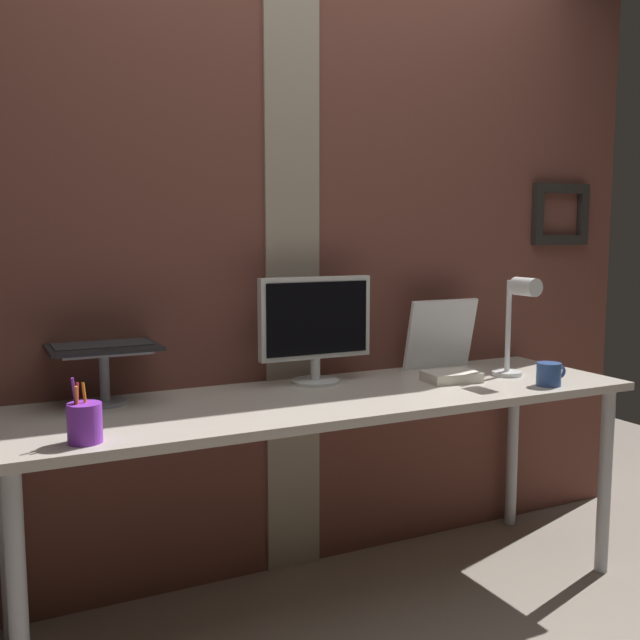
{
  "coord_description": "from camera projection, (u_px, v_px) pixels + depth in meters",
  "views": [
    {
      "loc": [
        -1.13,
        -2.15,
        1.32
      ],
      "look_at": [
        -0.0,
        0.13,
        1.01
      ],
      "focal_mm": 40.48,
      "sensor_mm": 36.0,
      "label": 1
    }
  ],
  "objects": [
    {
      "name": "desk",
      "position": [
        333.0,
        414.0,
        2.51
      ],
      "size": [
        2.22,
        0.64,
        0.76
      ],
      "color": "beige",
      "rests_on": "ground_plane"
    },
    {
      "name": "brick_wall_back",
      "position": [
        289.0,
        245.0,
        2.79
      ],
      "size": [
        3.32,
        0.16,
        2.54
      ],
      "color": "brown",
      "rests_on": "ground_plane"
    },
    {
      "name": "whiteboard_panel",
      "position": [
        441.0,
        334.0,
        2.97
      ],
      "size": [
        0.32,
        0.08,
        0.29
      ],
      "primitive_type": "cube",
      "rotation": [
        0.22,
        0.0,
        0.0
      ],
      "color": "white",
      "rests_on": "desk"
    },
    {
      "name": "monitor",
      "position": [
        316.0,
        323.0,
        2.67
      ],
      "size": [
        0.44,
        0.18,
        0.4
      ],
      "color": "silver",
      "rests_on": "desk"
    },
    {
      "name": "pen_cup",
      "position": [
        85.0,
        422.0,
        1.92
      ],
      "size": [
        0.09,
        0.09,
        0.18
      ],
      "color": "purple",
      "rests_on": "desk"
    },
    {
      "name": "laptop_stand",
      "position": [
        104.0,
        367.0,
        2.35
      ],
      "size": [
        0.28,
        0.22,
        0.18
      ],
      "color": "gray",
      "rests_on": "desk"
    },
    {
      "name": "coffee_mug",
      "position": [
        549.0,
        374.0,
        2.65
      ],
      "size": [
        0.13,
        0.09,
        0.08
      ],
      "color": "#2D4C8C",
      "rests_on": "desk"
    },
    {
      "name": "laptop",
      "position": [
        99.0,
        328.0,
        2.4
      ],
      "size": [
        0.35,
        0.31,
        0.24
      ],
      "color": "black",
      "rests_on": "laptop_stand"
    },
    {
      "name": "desk_lamp",
      "position": [
        518.0,
        315.0,
        2.77
      ],
      "size": [
        0.12,
        0.2,
        0.39
      ],
      "color": "white",
      "rests_on": "desk"
    },
    {
      "name": "paper_clutter_stack",
      "position": [
        451.0,
        376.0,
        2.73
      ],
      "size": [
        0.21,
        0.16,
        0.04
      ],
      "primitive_type": "cube",
      "rotation": [
        0.0,
        0.0,
        -0.1
      ],
      "color": "silver",
      "rests_on": "desk"
    },
    {
      "name": "ground_plane",
      "position": [
        337.0,
        604.0,
        2.57
      ],
      "size": [
        6.0,
        6.0,
        0.0
      ],
      "primitive_type": "plane",
      "color": "gray"
    }
  ]
}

